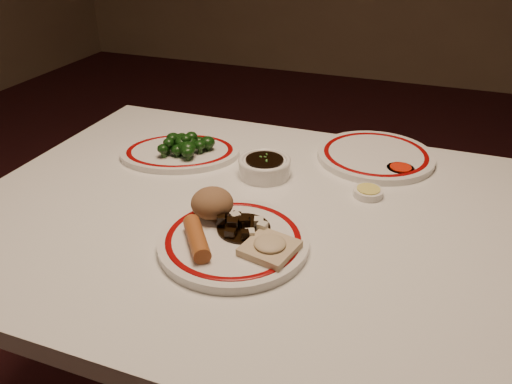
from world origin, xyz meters
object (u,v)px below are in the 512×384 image
object	(u,v)px
dining_table	(255,246)
rice_mound	(212,203)
fried_wonton	(270,247)
main_plate	(233,241)
stirfry_heap	(241,225)
soy_bowl	(265,167)
spring_roll	(197,238)
broccoli_plate	(180,152)
broccoli_pile	(184,143)

from	to	relation	value
dining_table	rice_mound	distance (m)	0.17
rice_mound	fried_wonton	xyz separation A→B (m)	(0.14, -0.07, -0.02)
main_plate	stirfry_heap	world-z (taller)	stirfry_heap
stirfry_heap	soy_bowl	world-z (taller)	stirfry_heap
dining_table	fried_wonton	distance (m)	0.21
main_plate	spring_roll	xyz separation A→B (m)	(-0.05, -0.05, 0.02)
spring_roll	soy_bowl	distance (m)	0.33
main_plate	broccoli_plate	size ratio (longest dim) A/B	0.97
broccoli_plate	fried_wonton	bearing A→B (deg)	-43.02
main_plate	broccoli_plate	world-z (taller)	main_plate
dining_table	fried_wonton	xyz separation A→B (m)	(0.08, -0.15, 0.12)
rice_mound	spring_roll	distance (m)	0.10
stirfry_heap	broccoli_plate	bearing A→B (deg)	134.74
rice_mound	spring_roll	world-z (taller)	rice_mound
fried_wonton	rice_mound	bearing A→B (deg)	153.70
rice_mound	dining_table	bearing A→B (deg)	52.61
spring_roll	broccoli_plate	bearing A→B (deg)	85.93
rice_mound	soy_bowl	distance (m)	0.23
spring_roll	stirfry_heap	size ratio (longest dim) A/B	1.11
dining_table	fried_wonton	world-z (taller)	fried_wonton
dining_table	broccoli_pile	size ratio (longest dim) A/B	9.15
rice_mound	soy_bowl	world-z (taller)	rice_mound
broccoli_plate	dining_table	bearing A→B (deg)	-33.80
stirfry_heap	broccoli_pile	xyz separation A→B (m)	(-0.26, 0.28, 0.01)
rice_mound	broccoli_pile	bearing A→B (deg)	127.29
main_plate	fried_wonton	bearing A→B (deg)	-12.29
rice_mound	broccoli_pile	xyz separation A→B (m)	(-0.19, 0.25, -0.01)
soy_bowl	fried_wonton	bearing A→B (deg)	-68.93
spring_roll	rice_mound	bearing A→B (deg)	62.14
rice_mound	spring_roll	bearing A→B (deg)	-81.72
fried_wonton	stirfry_heap	xyz separation A→B (m)	(-0.07, 0.05, -0.00)
fried_wonton	broccoli_plate	distance (m)	0.48
dining_table	rice_mound	bearing A→B (deg)	-127.39
rice_mound	broccoli_pile	size ratio (longest dim) A/B	0.63
main_plate	rice_mound	world-z (taller)	rice_mound
rice_mound	stirfry_heap	xyz separation A→B (m)	(0.07, -0.02, -0.02)
main_plate	broccoli_pile	xyz separation A→B (m)	(-0.26, 0.31, 0.03)
fried_wonton	soy_bowl	bearing A→B (deg)	111.07
main_plate	stirfry_heap	xyz separation A→B (m)	(0.00, 0.03, 0.02)
dining_table	broccoli_pile	distance (m)	0.33
main_plate	spring_roll	size ratio (longest dim) A/B	3.01
spring_roll	soy_bowl	world-z (taller)	spring_roll
dining_table	spring_roll	bearing A→B (deg)	-104.32
spring_roll	broccoli_pile	world-z (taller)	broccoli_pile
spring_roll	main_plate	bearing A→B (deg)	5.04
fried_wonton	broccoli_plate	world-z (taller)	fried_wonton
fried_wonton	soy_bowl	size ratio (longest dim) A/B	0.86
stirfry_heap	broccoli_plate	distance (m)	0.39
main_plate	stirfry_heap	bearing A→B (deg)	84.18
main_plate	rice_mound	bearing A→B (deg)	140.83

